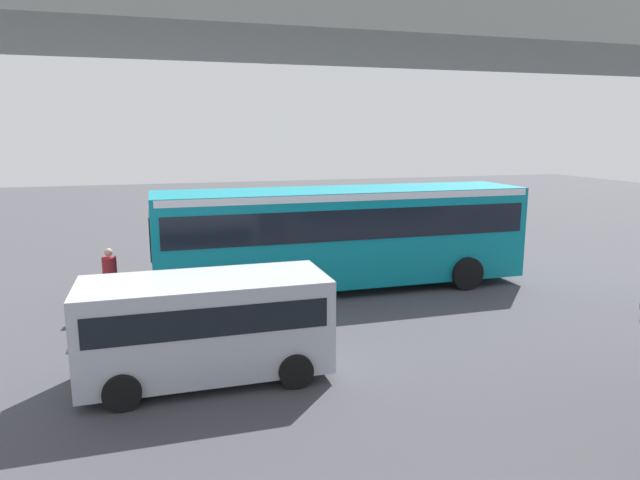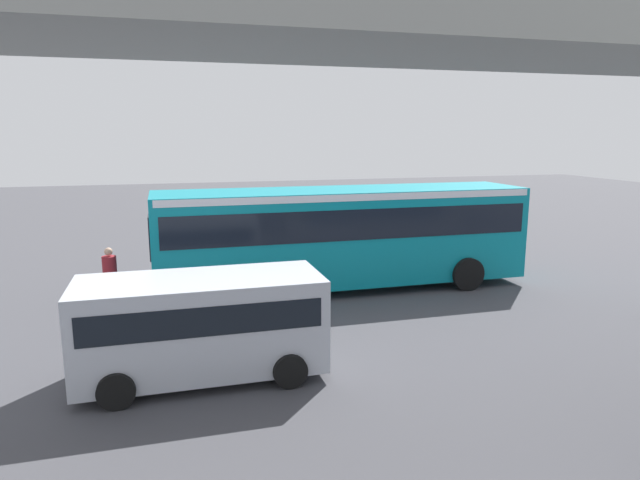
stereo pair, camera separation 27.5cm
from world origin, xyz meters
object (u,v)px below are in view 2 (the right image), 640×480
at_px(city_bus, 343,230).
at_px(parked_van, 201,320).
at_px(traffic_sign, 503,207).
at_px(pedestrian, 110,280).

height_order(city_bus, parked_van, city_bus).
distance_m(city_bus, parked_van, 7.27).
relative_size(city_bus, traffic_sign, 4.12).
xyz_separation_m(pedestrian, traffic_sign, (-14.73, -3.71, 1.00)).
xyz_separation_m(city_bus, parked_van, (4.74, 5.46, -0.70)).
bearing_deg(traffic_sign, city_bus, 22.29).
relative_size(parked_van, pedestrian, 2.68).
height_order(parked_van, pedestrian, parked_van).
distance_m(city_bus, traffic_sign, 8.50).
height_order(city_bus, pedestrian, city_bus).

